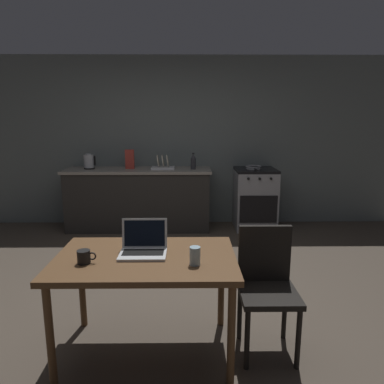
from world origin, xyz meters
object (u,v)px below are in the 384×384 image
at_px(frying_pan, 253,167).
at_px(drinking_glass, 195,256).
at_px(stove_oven, 255,199).
at_px(chair, 267,281).
at_px(electric_kettle, 89,162).
at_px(cereal_box, 130,159).
at_px(dining_table, 146,266).
at_px(bottle, 193,162).
at_px(dish_rack, 163,166).
at_px(laptop, 143,247).
at_px(coffee_mug, 84,257).

height_order(frying_pan, drinking_glass, frying_pan).
xyz_separation_m(stove_oven, chair, (-0.46, -2.90, 0.06)).
bearing_deg(electric_kettle, cereal_box, 1.91).
xyz_separation_m(dining_table, chair, (0.85, 0.05, -0.14)).
xyz_separation_m(bottle, dish_rack, (-0.45, 0.05, -0.07)).
bearing_deg(cereal_box, electric_kettle, -178.09).
relative_size(chair, frying_pan, 2.20).
bearing_deg(drinking_glass, chair, 20.99).
xyz_separation_m(laptop, dish_rack, (-0.06, 2.90, 0.19)).
xyz_separation_m(stove_oven, drinking_glass, (-0.97, -3.10, 0.33)).
bearing_deg(bottle, dish_rack, 173.64).
distance_m(dining_table, drinking_glass, 0.39).
bearing_deg(laptop, coffee_mug, -167.78).
xyz_separation_m(dining_table, frying_pan, (1.27, 2.92, 0.29)).
relative_size(laptop, frying_pan, 0.79).
distance_m(dining_table, frying_pan, 3.20).
bearing_deg(drinking_glass, electric_kettle, 115.94).
relative_size(stove_oven, cereal_box, 3.22).
bearing_deg(laptop, frying_pan, 53.96).
height_order(stove_oven, frying_pan, frying_pan).
bearing_deg(drinking_glass, dish_rack, 97.61).
bearing_deg(drinking_glass, stove_oven, 72.58).
height_order(chair, bottle, bottle).
bearing_deg(frying_pan, chair, -98.24).
bearing_deg(laptop, chair, -11.83).
height_order(stove_oven, bottle, bottle).
xyz_separation_m(stove_oven, dining_table, (-1.31, -2.95, 0.20)).
distance_m(electric_kettle, drinking_glass, 3.45).
height_order(dining_table, dish_rack, dish_rack).
bearing_deg(cereal_box, bottle, -4.25).
height_order(dining_table, chair, chair).
bearing_deg(cereal_box, stove_oven, -0.69).
bearing_deg(laptop, bottle, 70.28).
distance_m(stove_oven, dining_table, 3.23).
xyz_separation_m(chair, electric_kettle, (-2.02, 2.90, 0.51)).
height_order(cereal_box, dish_rack, cereal_box).
bearing_deg(dining_table, cereal_box, 100.89).
bearing_deg(coffee_mug, dish_rack, 84.33).
bearing_deg(stove_oven, chair, -98.96).
relative_size(stove_oven, dining_table, 0.74).
bearing_deg(bottle, cereal_box, 175.75).
bearing_deg(cereal_box, dining_table, -79.11).
bearing_deg(stove_oven, drinking_glass, -107.42).
height_order(electric_kettle, bottle, bottle).
bearing_deg(bottle, stove_oven, 2.90).
height_order(stove_oven, electric_kettle, electric_kettle).
bearing_deg(cereal_box, dish_rack, -2.32).
height_order(bottle, drinking_glass, bottle).
bearing_deg(dish_rack, cereal_box, 177.68).
bearing_deg(electric_kettle, dining_table, -68.34).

